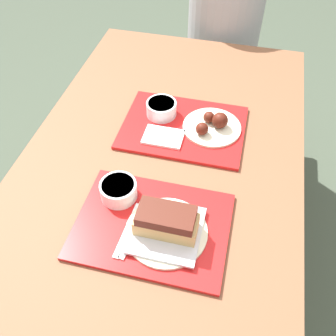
% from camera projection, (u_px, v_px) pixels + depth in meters
% --- Properties ---
extents(ground_plane, '(12.00, 12.00, 0.00)m').
position_uv_depth(ground_plane, '(158.00, 290.00, 1.66)').
color(ground_plane, '#424C3D').
extents(picnic_table, '(0.86, 1.64, 0.76)m').
position_uv_depth(picnic_table, '(154.00, 200.00, 1.16)').
color(picnic_table, brown).
rests_on(picnic_table, ground_plane).
extents(picnic_bench_far, '(0.81, 0.28, 0.46)m').
position_uv_depth(picnic_bench_far, '(205.00, 82.00, 2.04)').
color(picnic_bench_far, brown).
rests_on(picnic_bench_far, ground_plane).
extents(tray_near, '(0.40, 0.30, 0.01)m').
position_uv_depth(tray_near, '(152.00, 226.00, 0.98)').
color(tray_near, red).
rests_on(tray_near, picnic_table).
extents(tray_far, '(0.40, 0.30, 0.01)m').
position_uv_depth(tray_far, '(183.00, 127.00, 1.24)').
color(tray_far, red).
rests_on(tray_far, picnic_table).
extents(bowl_coleslaw_near, '(0.10, 0.10, 0.05)m').
position_uv_depth(bowl_coleslaw_near, '(118.00, 190.00, 1.02)').
color(bowl_coleslaw_near, silver).
rests_on(bowl_coleslaw_near, tray_near).
extents(brisket_sandwich_plate, '(0.21, 0.21, 0.09)m').
position_uv_depth(brisket_sandwich_plate, '(166.00, 225.00, 0.93)').
color(brisket_sandwich_plate, beige).
rests_on(brisket_sandwich_plate, tray_near).
extents(plastic_fork_near, '(0.03, 0.17, 0.00)m').
position_uv_depth(plastic_fork_near, '(128.00, 230.00, 0.96)').
color(plastic_fork_near, white).
rests_on(plastic_fork_near, tray_near).
extents(plastic_knife_near, '(0.04, 0.17, 0.00)m').
position_uv_depth(plastic_knife_near, '(136.00, 231.00, 0.96)').
color(plastic_knife_near, white).
rests_on(plastic_knife_near, tray_near).
extents(condiment_packet, '(0.04, 0.03, 0.01)m').
position_uv_depth(condiment_packet, '(152.00, 202.00, 1.02)').
color(condiment_packet, '#3F3F47').
rests_on(condiment_packet, tray_near).
extents(bowl_coleslaw_far, '(0.10, 0.10, 0.05)m').
position_uv_depth(bowl_coleslaw_far, '(161.00, 108.00, 1.25)').
color(bowl_coleslaw_far, silver).
rests_on(bowl_coleslaw_far, tray_far).
extents(wings_plate_far, '(0.19, 0.19, 0.06)m').
position_uv_depth(wings_plate_far, '(212.00, 125.00, 1.21)').
color(wings_plate_far, beige).
rests_on(wings_plate_far, tray_far).
extents(napkin_far, '(0.13, 0.09, 0.01)m').
position_uv_depth(napkin_far, '(163.00, 137.00, 1.19)').
color(napkin_far, white).
rests_on(napkin_far, tray_far).
extents(person_seated_across, '(0.34, 0.34, 0.70)m').
position_uv_depth(person_seated_across, '(225.00, 19.00, 1.76)').
color(person_seated_across, '#9E9EA3').
rests_on(person_seated_across, picnic_bench_far).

